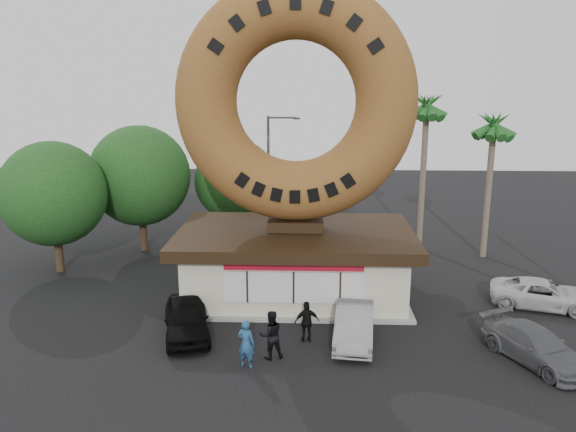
# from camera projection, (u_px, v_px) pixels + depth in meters

# --- Properties ---
(ground) EXTENTS (90.00, 90.00, 0.00)m
(ground) POSITION_uv_depth(u_px,v_px,m) (291.00, 353.00, 21.65)
(ground) COLOR black
(ground) RESTS_ON ground
(donut_shop) EXTENTS (11.20, 7.20, 3.80)m
(donut_shop) POSITION_uv_depth(u_px,v_px,m) (295.00, 260.00, 27.04)
(donut_shop) COLOR beige
(donut_shop) RESTS_ON ground
(giant_donut) EXTENTS (10.94, 2.79, 10.94)m
(giant_donut) POSITION_uv_depth(u_px,v_px,m) (296.00, 102.00, 25.27)
(giant_donut) COLOR brown
(giant_donut) RESTS_ON donut_shop
(tree_west) EXTENTS (6.00, 6.00, 7.65)m
(tree_west) POSITION_uv_depth(u_px,v_px,m) (140.00, 176.00, 33.51)
(tree_west) COLOR #473321
(tree_west) RESTS_ON ground
(tree_mid) EXTENTS (5.20, 5.20, 6.63)m
(tree_mid) POSITION_uv_depth(u_px,v_px,m) (236.00, 181.00, 35.40)
(tree_mid) COLOR #473321
(tree_mid) RESTS_ON ground
(tree_far) EXTENTS (5.60, 5.60, 7.14)m
(tree_far) POSITION_uv_depth(u_px,v_px,m) (53.00, 194.00, 29.84)
(tree_far) COLOR #473321
(tree_far) RESTS_ON ground
(palm_near) EXTENTS (2.60, 2.60, 9.75)m
(palm_near) POSITION_uv_depth(u_px,v_px,m) (427.00, 111.00, 32.96)
(palm_near) COLOR #726651
(palm_near) RESTS_ON ground
(palm_far) EXTENTS (2.60, 2.60, 8.75)m
(palm_far) POSITION_uv_depth(u_px,v_px,m) (494.00, 130.00, 31.59)
(palm_far) COLOR #726651
(palm_far) RESTS_ON ground
(street_lamp) EXTENTS (2.11, 0.20, 8.00)m
(street_lamp) POSITION_uv_depth(u_px,v_px,m) (271.00, 171.00, 36.18)
(street_lamp) COLOR #59595E
(street_lamp) RESTS_ON ground
(person_left) EXTENTS (0.78, 0.64, 1.83)m
(person_left) POSITION_uv_depth(u_px,v_px,m) (246.00, 344.00, 20.39)
(person_left) COLOR navy
(person_left) RESTS_ON ground
(person_center) EXTENTS (1.11, 0.98, 1.90)m
(person_center) POSITION_uv_depth(u_px,v_px,m) (271.00, 335.00, 21.03)
(person_center) COLOR black
(person_center) RESTS_ON ground
(person_right) EXTENTS (1.06, 0.61, 1.70)m
(person_right) POSITION_uv_depth(u_px,v_px,m) (307.00, 322.00, 22.40)
(person_right) COLOR black
(person_right) RESTS_ON ground
(car_black) EXTENTS (2.78, 4.64, 1.48)m
(car_black) POSITION_uv_depth(u_px,v_px,m) (186.00, 319.00, 22.96)
(car_black) COLOR black
(car_black) RESTS_ON ground
(car_silver) EXTENTS (1.95, 4.43, 1.41)m
(car_silver) POSITION_uv_depth(u_px,v_px,m) (354.00, 324.00, 22.52)
(car_silver) COLOR gray
(car_silver) RESTS_ON ground
(car_grey) EXTENTS (3.54, 4.75, 1.28)m
(car_grey) POSITION_uv_depth(u_px,v_px,m) (536.00, 346.00, 20.84)
(car_grey) COLOR #595B5F
(car_grey) RESTS_ON ground
(car_white) EXTENTS (5.03, 3.36, 1.28)m
(car_white) POSITION_uv_depth(u_px,v_px,m) (543.00, 294.00, 25.83)
(car_white) COLOR silver
(car_white) RESTS_ON ground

